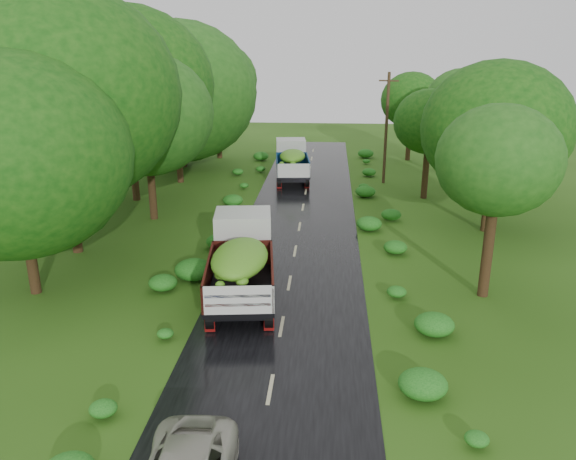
# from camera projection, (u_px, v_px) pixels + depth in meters

# --- Properties ---
(ground) EXTENTS (120.00, 120.00, 0.00)m
(ground) POSITION_uv_depth(u_px,v_px,m) (270.00, 390.00, 17.10)
(ground) COLOR #244A0F
(ground) RESTS_ON ground
(road) EXTENTS (6.50, 80.00, 0.02)m
(road) POSITION_uv_depth(u_px,v_px,m) (284.00, 314.00, 21.83)
(road) COLOR black
(road) RESTS_ON ground
(road_lines) EXTENTS (0.12, 69.60, 0.00)m
(road_lines) POSITION_uv_depth(u_px,v_px,m) (286.00, 303.00, 22.77)
(road_lines) COLOR #BFB78C
(road_lines) RESTS_ON road
(truck_near) EXTENTS (3.31, 7.32, 2.98)m
(truck_near) POSITION_uv_depth(u_px,v_px,m) (242.00, 257.00, 23.04)
(truck_near) COLOR black
(truck_near) RESTS_ON ground
(truck_far) EXTENTS (3.01, 6.85, 2.79)m
(truck_far) POSITION_uv_depth(u_px,v_px,m) (292.00, 159.00, 42.92)
(truck_far) COLOR black
(truck_far) RESTS_ON ground
(utility_pole) EXTENTS (1.40, 0.40, 8.08)m
(utility_pole) POSITION_uv_depth(u_px,v_px,m) (386.00, 127.00, 40.99)
(utility_pole) COLOR #382616
(utility_pole) RESTS_ON ground
(trees_left) EXTENTS (7.07, 33.54, 9.88)m
(trees_left) POSITION_uv_depth(u_px,v_px,m) (141.00, 98.00, 35.38)
(trees_left) COLOR black
(trees_left) RESTS_ON ground
(trees_right) EXTENTS (6.33, 31.86, 7.52)m
(trees_right) POSITION_uv_depth(u_px,v_px,m) (457.00, 119.00, 35.13)
(trees_right) COLOR black
(trees_right) RESTS_ON ground
(shrubs) EXTENTS (11.90, 44.00, 0.70)m
(shrubs) POSITION_uv_depth(u_px,v_px,m) (297.00, 232.00, 30.23)
(shrubs) COLOR #165E16
(shrubs) RESTS_ON ground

